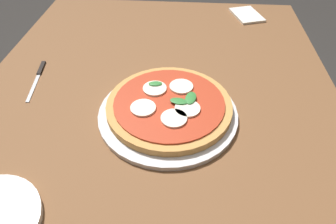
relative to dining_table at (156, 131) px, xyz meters
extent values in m
cube|color=brown|center=(0.00, 0.00, 0.09)|extent=(1.25, 0.95, 0.04)
cube|color=brown|center=(-0.55, -0.39, -0.29)|extent=(0.07, 0.07, 0.72)
cube|color=brown|center=(-0.55, 0.39, -0.29)|extent=(0.07, 0.07, 0.72)
cylinder|color=silver|center=(0.05, 0.04, 0.11)|extent=(0.33, 0.33, 0.01)
cylinder|color=tan|center=(0.04, 0.04, 0.13)|extent=(0.30, 0.30, 0.02)
cylinder|color=#B7381E|center=(0.04, 0.04, 0.14)|extent=(0.26, 0.26, 0.00)
cylinder|color=white|center=(0.09, 0.05, 0.14)|extent=(0.06, 0.06, 0.00)
cylinder|color=white|center=(0.06, 0.08, 0.14)|extent=(0.06, 0.06, 0.00)
cylinder|color=white|center=(-0.02, 0.06, 0.14)|extent=(0.06, 0.06, 0.00)
cylinder|color=white|center=(-0.01, 0.00, 0.14)|extent=(0.06, 0.06, 0.00)
cylinder|color=white|center=(0.06, -0.02, 0.14)|extent=(0.06, 0.06, 0.00)
ellipsoid|color=#337F38|center=(0.03, 0.09, 0.15)|extent=(0.05, 0.03, 0.00)
ellipsoid|color=#337F38|center=(0.04, 0.06, 0.15)|extent=(0.03, 0.04, 0.00)
ellipsoid|color=#337F38|center=(-0.02, 0.00, 0.15)|extent=(0.02, 0.04, 0.00)
cube|color=white|center=(-0.52, 0.29, 0.11)|extent=(0.15, 0.13, 0.01)
cube|color=black|center=(-0.12, -0.34, 0.11)|extent=(0.07, 0.02, 0.01)
cube|color=silver|center=(-0.03, -0.33, 0.11)|extent=(0.12, 0.03, 0.00)
camera|label=1|loc=(0.57, 0.08, 0.60)|focal=31.98mm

